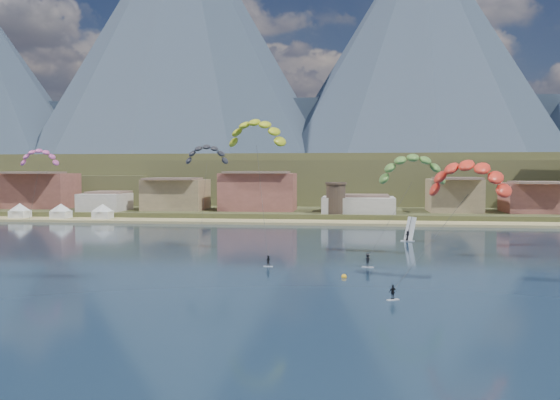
% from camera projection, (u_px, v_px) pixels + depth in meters
% --- Properties ---
extents(ground, '(2400.00, 2400.00, 0.00)m').
position_uv_depth(ground, '(235.00, 330.00, 54.63)').
color(ground, '#0E1B32').
rests_on(ground, ground).
extents(beach, '(2200.00, 12.00, 0.90)m').
position_uv_depth(beach, '(315.00, 223.00, 159.64)').
color(beach, tan).
rests_on(beach, ground).
extents(land, '(2200.00, 900.00, 4.00)m').
position_uv_depth(land, '(346.00, 182.00, 609.49)').
color(land, '#4C4A29').
rests_on(land, ground).
extents(foothills, '(940.00, 210.00, 18.00)m').
position_uv_depth(foothills, '(383.00, 180.00, 281.70)').
color(foothills, brown).
rests_on(foothills, ground).
extents(mountain_ridge, '(2060.00, 480.00, 400.00)m').
position_uv_depth(mountain_ridge, '(340.00, 72.00, 864.67)').
color(mountain_ridge, '#2D3A4B').
rests_on(mountain_ridge, ground).
extents(town, '(400.00, 24.00, 12.00)m').
position_uv_depth(town, '(183.00, 190.00, 180.07)').
color(town, beige).
rests_on(town, ground).
extents(watchtower, '(5.82, 5.82, 8.60)m').
position_uv_depth(watchtower, '(336.00, 198.00, 166.62)').
color(watchtower, '#47382D').
rests_on(watchtower, ground).
extents(beach_tents, '(43.40, 6.40, 5.00)m').
position_uv_depth(beach_tents, '(39.00, 207.00, 168.96)').
color(beach_tents, white).
rests_on(beach_tents, ground).
extents(kitesurfer_yellow, '(11.12, 16.52, 24.89)m').
position_uv_depth(kitesurfer_yellow, '(256.00, 129.00, 102.11)').
color(kitesurfer_yellow, silver).
rests_on(kitesurfer_yellow, ground).
extents(kitesurfer_orange, '(16.06, 15.20, 19.23)m').
position_uv_depth(kitesurfer_orange, '(468.00, 173.00, 75.70)').
color(kitesurfer_orange, silver).
rests_on(kitesurfer_orange, ground).
extents(kitesurfer_green, '(13.69, 14.27, 19.77)m').
position_uv_depth(kitesurfer_green, '(412.00, 165.00, 98.97)').
color(kitesurfer_green, silver).
rests_on(kitesurfer_green, ground).
extents(distant_kite_pink, '(8.72, 6.56, 20.03)m').
position_uv_depth(distant_kite_pink, '(39.00, 154.00, 131.11)').
color(distant_kite_pink, '#262626').
rests_on(distant_kite_pink, ground).
extents(distant_kite_dark, '(10.13, 6.50, 21.15)m').
position_uv_depth(distant_kite_dark, '(207.00, 151.00, 133.92)').
color(distant_kite_dark, '#262626').
rests_on(distant_kite_dark, ground).
extents(windsurfer, '(2.78, 3.04, 4.83)m').
position_uv_depth(windsurfer, '(409.00, 234.00, 120.98)').
color(windsurfer, silver).
rests_on(windsurfer, ground).
extents(buoy, '(0.70, 0.70, 0.70)m').
position_uv_depth(buoy, '(344.00, 277.00, 80.99)').
color(buoy, yellow).
rests_on(buoy, ground).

